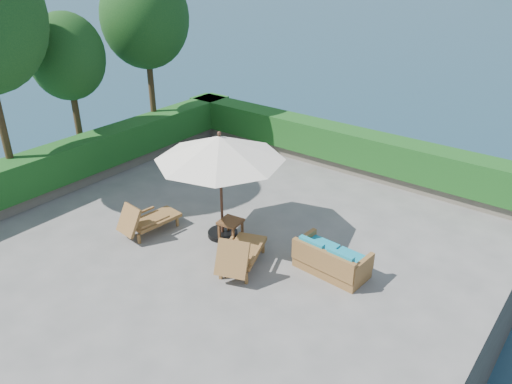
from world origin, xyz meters
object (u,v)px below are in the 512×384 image
Objects in this scene: lounge_left at (147,220)px; lounge_right at (240,253)px; side_table at (231,224)px; wicker_loveseat at (331,261)px; patio_umbrella at (220,149)px.

lounge_left is 0.89× the size of lounge_right.
wicker_loveseat reaches higher than side_table.
patio_umbrella is at bearing 39.68° from lounge_left.
side_table is (1.88, 1.01, 0.08)m from lounge_left.
patio_umbrella reaches higher than lounge_left.
side_table is at bearing -169.45° from wicker_loveseat.
wicker_loveseat is (2.59, 0.31, -0.15)m from side_table.
lounge_right is 3.18× the size of side_table.
patio_umbrella reaches higher than wicker_loveseat.
lounge_right reaches higher than lounge_left.
lounge_right is at bearing -142.45° from wicker_loveseat.
wicker_loveseat is at bearing 13.26° from lounge_right.
lounge_right is (1.25, -0.83, -1.90)m from patio_umbrella.
lounge_left reaches higher than side_table.
lounge_left is (-1.57, -1.05, -1.93)m from patio_umbrella.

